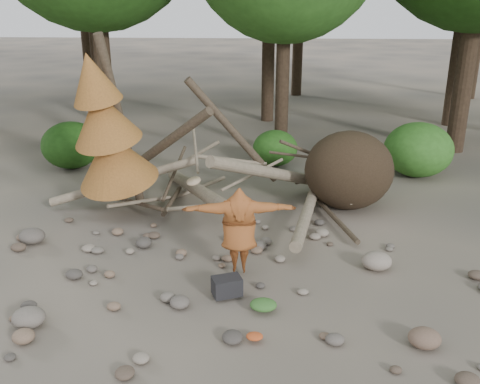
{
  "coord_description": "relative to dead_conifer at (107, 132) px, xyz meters",
  "views": [
    {
      "loc": [
        0.61,
        -8.44,
        5.09
      ],
      "look_at": [
        0.05,
        1.5,
        1.4
      ],
      "focal_mm": 40.0,
      "sensor_mm": 36.0,
      "label": 1
    }
  ],
  "objects": [
    {
      "name": "ground",
      "position": [
        3.12,
        -3.37,
        -2.11
      ],
      "size": [
        120.0,
        120.0,
        0.0
      ],
      "primitive_type": "plane",
      "color": "#514C44",
      "rests_on": "ground"
    },
    {
      "name": "cloth_green",
      "position": [
        3.68,
        -3.96,
        -2.02
      ],
      "size": [
        0.46,
        0.39,
        0.17
      ],
      "primitive_type": "ellipsoid",
      "color": "#356629",
      "rests_on": "ground"
    },
    {
      "name": "boulder_front_right",
      "position": [
        6.16,
        -4.78,
        -1.96
      ],
      "size": [
        0.5,
        0.45,
        0.3
      ],
      "primitive_type": "ellipsoid",
      "color": "brown",
      "rests_on": "ground"
    },
    {
      "name": "boulder_mid_right",
      "position": [
        5.88,
        -2.31,
        -1.93
      ],
      "size": [
        0.59,
        0.53,
        0.35
      ],
      "primitive_type": "ellipsoid",
      "color": "gray",
      "rests_on": "ground"
    },
    {
      "name": "bush_right",
      "position": [
        8.12,
        3.63,
        -1.31
      ],
      "size": [
        2.0,
        2.0,
        1.6
      ],
      "primitive_type": "ellipsoid",
      "color": "#357424",
      "rests_on": "ground"
    },
    {
      "name": "cloth_orange",
      "position": [
        3.56,
        -4.8,
        -2.06
      ],
      "size": [
        0.27,
        0.22,
        0.1
      ],
      "primitive_type": "ellipsoid",
      "color": "#B5481F",
      "rests_on": "ground"
    },
    {
      "name": "bush_left",
      "position": [
        -2.38,
        3.83,
        -1.39
      ],
      "size": [
        1.8,
        1.8,
        1.44
      ],
      "primitive_type": "ellipsoid",
      "color": "#204D14",
      "rests_on": "ground"
    },
    {
      "name": "frisbee_thrower",
      "position": [
        3.19,
        -2.67,
        -1.18
      ],
      "size": [
        2.14,
        0.74,
        1.92
      ],
      "color": "brown",
      "rests_on": "ground"
    },
    {
      "name": "bush_mid",
      "position": [
        3.92,
        4.43,
        -1.55
      ],
      "size": [
        1.4,
        1.4,
        1.12
      ],
      "primitive_type": "ellipsoid",
      "color": "#2B621C",
      "rests_on": "ground"
    },
    {
      "name": "dead_conifer",
      "position": [
        0.0,
        0.0,
        0.0
      ],
      "size": [
        2.06,
        2.16,
        4.35
      ],
      "color": "#4C3F30",
      "rests_on": "ground"
    },
    {
      "name": "boulder_mid_left",
      "position": [
        -1.38,
        -1.55,
        -1.94
      ],
      "size": [
        0.56,
        0.5,
        0.33
      ],
      "primitive_type": "ellipsoid",
      "color": "#59524B",
      "rests_on": "ground"
    },
    {
      "name": "boulder_front_left",
      "position": [
        -0.12,
        -4.59,
        -1.95
      ],
      "size": [
        0.54,
        0.48,
        0.32
      ],
      "primitive_type": "ellipsoid",
      "color": "#70675D",
      "rests_on": "ground"
    },
    {
      "name": "backpack",
      "position": [
        3.03,
        -3.53,
        -1.94
      ],
      "size": [
        0.59,
        0.5,
        0.34
      ],
      "primitive_type": "cube",
      "rotation": [
        0.0,
        0.0,
        0.38
      ],
      "color": "black",
      "rests_on": "ground"
    },
    {
      "name": "deadfall_pile",
      "position": [
        5.13,
        0.87,
        -1.16
      ],
      "size": [
        8.55,
        5.24,
        3.3
      ],
      "color": "#332619",
      "rests_on": "ground"
    }
  ]
}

